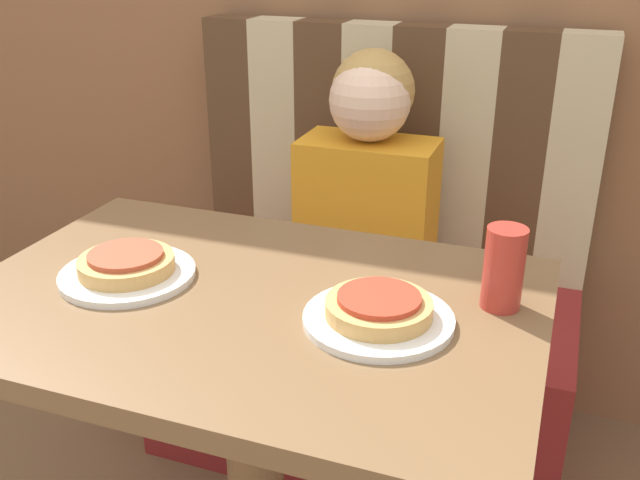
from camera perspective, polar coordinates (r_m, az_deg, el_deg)
booth_seat at (r=1.94m, az=3.42°, el=-9.92°), size 1.05×0.56×0.46m
booth_backrest at (r=1.92m, az=5.84°, el=7.47°), size 1.05×0.10×0.63m
dining_table at (r=1.19m, az=-5.58°, el=-9.67°), size 0.92×0.62×0.77m
person at (r=1.71m, az=3.90°, el=5.33°), size 0.32×0.21×0.60m
plate_left at (r=1.22m, az=-15.13°, el=-2.66°), size 0.22×0.22×0.01m
plate_right at (r=1.05m, az=4.69°, el=-6.33°), size 0.22×0.22×0.01m
pizza_left at (r=1.22m, az=-15.24°, el=-1.75°), size 0.16×0.16×0.03m
pizza_right at (r=1.04m, az=4.73°, el=-5.31°), size 0.16×0.16×0.03m
drinking_cup at (r=1.10m, az=14.48°, el=-2.20°), size 0.06×0.06×0.13m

